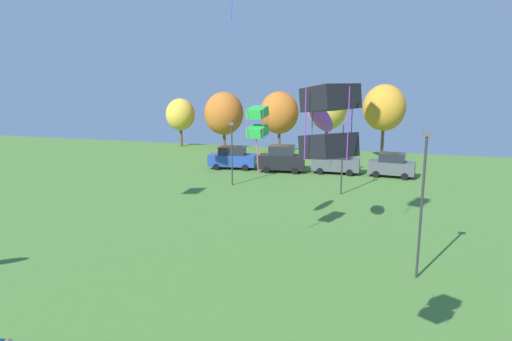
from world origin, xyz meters
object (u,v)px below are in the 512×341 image
at_px(kite_flying_8, 257,122).
at_px(treeline_tree_0, 180,115).
at_px(parked_car_second_from_left, 282,159).
at_px(parked_car_rightmost_in_row, 392,165).
at_px(treeline_tree_2, 279,113).
at_px(treeline_tree_4, 384,108).
at_px(kite_flying_5, 329,122).
at_px(treeline_tree_3, 327,109).
at_px(light_post_0, 422,198).
at_px(treeline_tree_1, 224,113).
at_px(parked_car_leftmost, 232,158).
at_px(kite_flying_1, 321,119).
at_px(parked_car_third_from_left, 336,162).
at_px(light_post_3, 232,150).
at_px(light_post_1, 342,154).

distance_m(kite_flying_8, treeline_tree_0, 39.49).
relative_size(parked_car_second_from_left, parked_car_rightmost_in_row, 1.06).
bearing_deg(treeline_tree_2, kite_flying_8, -78.45).
height_order(treeline_tree_2, treeline_tree_4, treeline_tree_4).
bearing_deg(kite_flying_5, treeline_tree_2, 104.61).
bearing_deg(kite_flying_5, treeline_tree_3, 97.50).
bearing_deg(light_post_0, treeline_tree_2, 113.26).
bearing_deg(light_post_0, treeline_tree_1, 122.60).
xyz_separation_m(kite_flying_8, parked_car_leftmost, (-8.73, 21.08, -5.82)).
distance_m(kite_flying_1, light_post_0, 6.87).
height_order(parked_car_third_from_left, treeline_tree_4, treeline_tree_4).
relative_size(treeline_tree_0, treeline_tree_4, 0.76).
distance_m(parked_car_second_from_left, light_post_3, 7.47).
height_order(light_post_0, treeline_tree_2, treeline_tree_2).
relative_size(parked_car_third_from_left, treeline_tree_4, 0.54).
bearing_deg(kite_flying_1, treeline_tree_4, 84.79).
bearing_deg(light_post_3, treeline_tree_3, 73.95).
height_order(kite_flying_5, light_post_3, kite_flying_5).
relative_size(parked_car_second_from_left, treeline_tree_3, 0.57).
relative_size(parked_car_second_from_left, treeline_tree_0, 0.72).
relative_size(parked_car_rightmost_in_row, light_post_3, 0.80).
relative_size(light_post_3, treeline_tree_2, 0.73).
bearing_deg(kite_flying_5, parked_car_third_from_left, 95.91).
bearing_deg(parked_car_leftmost, light_post_0, -60.64).
distance_m(kite_flying_1, parked_car_second_from_left, 20.34).
bearing_deg(parked_car_leftmost, treeline_tree_1, 105.57).
relative_size(treeline_tree_1, treeline_tree_2, 0.98).
relative_size(kite_flying_8, treeline_tree_1, 0.48).
bearing_deg(parked_car_second_from_left, treeline_tree_0, 136.95).
relative_size(treeline_tree_0, treeline_tree_1, 0.87).
bearing_deg(parked_car_rightmost_in_row, treeline_tree_3, 129.48).
bearing_deg(parked_car_leftmost, kite_flying_5, -75.46).
xyz_separation_m(treeline_tree_0, treeline_tree_4, (26.13, 0.00, 1.39)).
height_order(parked_car_second_from_left, treeline_tree_1, treeline_tree_1).
height_order(kite_flying_8, parked_car_second_from_left, kite_flying_8).
bearing_deg(treeline_tree_0, parked_car_second_from_left, -37.16).
bearing_deg(kite_flying_5, treeline_tree_1, 112.74).
height_order(kite_flying_5, parked_car_third_from_left, kite_flying_5).
bearing_deg(kite_flying_8, parked_car_third_from_left, 85.69).
bearing_deg(parked_car_third_from_left, treeline_tree_4, 70.60).
distance_m(parked_car_second_from_left, light_post_0, 24.78).
xyz_separation_m(kite_flying_1, parked_car_second_from_left, (-6.42, 18.44, -5.71)).
bearing_deg(kite_flying_1, kite_flying_5, -81.27).
height_order(kite_flying_8, light_post_0, kite_flying_8).
xyz_separation_m(parked_car_rightmost_in_row, light_post_1, (-3.84, -7.80, 2.16)).
bearing_deg(light_post_1, parked_car_leftmost, 147.82).
relative_size(kite_flying_1, parked_car_leftmost, 0.84).
bearing_deg(light_post_3, light_post_1, -3.24).
bearing_deg(light_post_3, kite_flying_5, -66.70).
distance_m(light_post_1, treeline_tree_3, 20.14).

